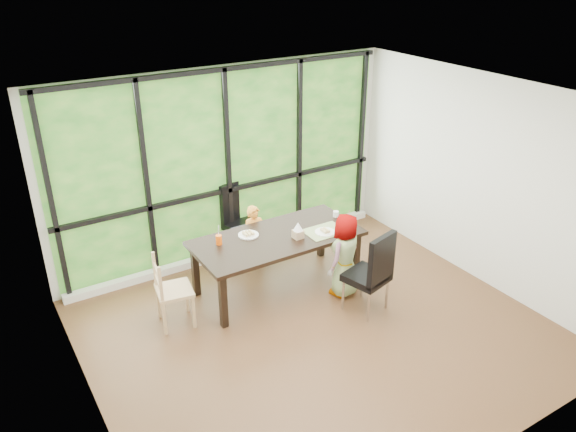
# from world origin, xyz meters

# --- Properties ---
(ground) EXTENTS (5.00, 5.00, 0.00)m
(ground) POSITION_xyz_m (0.00, 0.00, 0.00)
(ground) COLOR black
(ground) RESTS_ON ground
(back_wall) EXTENTS (5.00, 0.00, 5.00)m
(back_wall) POSITION_xyz_m (0.00, 2.25, 1.35)
(back_wall) COLOR silver
(back_wall) RESTS_ON ground
(foliage_backdrop) EXTENTS (4.80, 0.02, 2.65)m
(foliage_backdrop) POSITION_xyz_m (0.00, 2.23, 1.35)
(foliage_backdrop) COLOR #194D18
(foliage_backdrop) RESTS_ON back_wall
(window_mullions) EXTENTS (4.80, 0.06, 2.65)m
(window_mullions) POSITION_xyz_m (0.00, 2.19, 1.35)
(window_mullions) COLOR black
(window_mullions) RESTS_ON back_wall
(window_sill) EXTENTS (4.80, 0.12, 0.10)m
(window_sill) POSITION_xyz_m (0.00, 2.15, 0.05)
(window_sill) COLOR silver
(window_sill) RESTS_ON ground
(dining_table) EXTENTS (2.17, 1.07, 0.75)m
(dining_table) POSITION_xyz_m (0.09, 1.05, 0.38)
(dining_table) COLOR black
(dining_table) RESTS_ON ground
(chair_window_leather) EXTENTS (0.58, 0.58, 1.08)m
(chair_window_leather) POSITION_xyz_m (0.13, 2.05, 0.54)
(chair_window_leather) COLOR black
(chair_window_leather) RESTS_ON ground
(chair_interior_leather) EXTENTS (0.56, 0.56, 1.08)m
(chair_interior_leather) POSITION_xyz_m (0.74, 0.06, 0.54)
(chair_interior_leather) COLOR black
(chair_interior_leather) RESTS_ON ground
(chair_end_beech) EXTENTS (0.46, 0.48, 0.90)m
(chair_end_beech) POSITION_xyz_m (-1.33, 1.02, 0.45)
(chair_end_beech) COLOR tan
(chair_end_beech) RESTS_ON ground
(child_toddler) EXTENTS (0.36, 0.25, 0.93)m
(child_toddler) POSITION_xyz_m (0.09, 1.65, 0.46)
(child_toddler) COLOR orange
(child_toddler) RESTS_ON ground
(child_older) EXTENTS (0.63, 0.52, 1.10)m
(child_older) POSITION_xyz_m (0.72, 0.49, 0.55)
(child_older) COLOR gray
(child_older) RESTS_ON ground
(placemat) EXTENTS (0.51, 0.38, 0.01)m
(placemat) POSITION_xyz_m (0.68, 0.85, 0.75)
(placemat) COLOR tan
(placemat) RESTS_ON dining_table
(plate_far) EXTENTS (0.26, 0.26, 0.02)m
(plate_far) POSITION_xyz_m (-0.21, 1.26, 0.76)
(plate_far) COLOR white
(plate_far) RESTS_ON dining_table
(plate_near) EXTENTS (0.26, 0.26, 0.02)m
(plate_near) POSITION_xyz_m (0.66, 0.81, 0.76)
(plate_near) COLOR white
(plate_near) RESTS_ON dining_table
(orange_cup) EXTENTS (0.08, 0.08, 0.12)m
(orange_cup) POSITION_xyz_m (-0.62, 1.25, 0.81)
(orange_cup) COLOR #FC5909
(orange_cup) RESTS_ON dining_table
(green_cup) EXTENTS (0.08, 0.08, 0.12)m
(green_cup) POSITION_xyz_m (0.99, 0.77, 0.81)
(green_cup) COLOR green
(green_cup) RESTS_ON dining_table
(white_mug) EXTENTS (0.08, 0.08, 0.08)m
(white_mug) POSITION_xyz_m (1.06, 1.13, 0.79)
(white_mug) COLOR white
(white_mug) RESTS_ON dining_table
(tissue_box) EXTENTS (0.12, 0.12, 0.10)m
(tissue_box) POSITION_xyz_m (0.29, 0.88, 0.80)
(tissue_box) COLOR tan
(tissue_box) RESTS_ON dining_table
(crepe_rolls_far) EXTENTS (0.15, 0.12, 0.04)m
(crepe_rolls_far) POSITION_xyz_m (-0.21, 1.26, 0.78)
(crepe_rolls_far) COLOR tan
(crepe_rolls_far) RESTS_ON plate_far
(crepe_rolls_near) EXTENTS (0.10, 0.12, 0.04)m
(crepe_rolls_near) POSITION_xyz_m (0.66, 0.81, 0.78)
(crepe_rolls_near) COLOR tan
(crepe_rolls_near) RESTS_ON plate_near
(straw_white) EXTENTS (0.01, 0.04, 0.20)m
(straw_white) POSITION_xyz_m (-0.62, 1.25, 0.91)
(straw_white) COLOR white
(straw_white) RESTS_ON orange_cup
(straw_pink) EXTENTS (0.01, 0.04, 0.20)m
(straw_pink) POSITION_xyz_m (0.99, 0.77, 0.91)
(straw_pink) COLOR pink
(straw_pink) RESTS_ON green_cup
(tissue) EXTENTS (0.12, 0.12, 0.11)m
(tissue) POSITION_xyz_m (0.29, 0.88, 0.91)
(tissue) COLOR white
(tissue) RESTS_ON tissue_box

